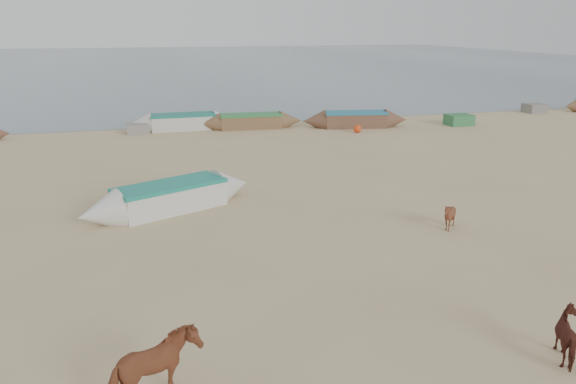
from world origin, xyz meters
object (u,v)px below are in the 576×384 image
object	(u,v)px
cow_adult	(154,371)
near_canoe	(171,197)
calf_front	(449,216)
calf_right	(573,337)

from	to	relation	value
cow_adult	near_canoe	xyz separation A→B (m)	(1.02, 10.01, -0.18)
cow_adult	calf_front	size ratio (longest dim) A/B	1.79
calf_right	near_canoe	world-z (taller)	calf_right
calf_front	cow_adult	bearing A→B (deg)	-59.19
near_canoe	calf_front	bearing A→B (deg)	-51.72
cow_adult	calf_front	bearing A→B (deg)	-84.09
calf_front	calf_right	world-z (taller)	calf_right
cow_adult	calf_right	xyz separation A→B (m)	(7.40, -0.74, -0.18)
calf_front	near_canoe	bearing A→B (deg)	-120.47
calf_front	calf_right	size ratio (longest dim) A/B	0.93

